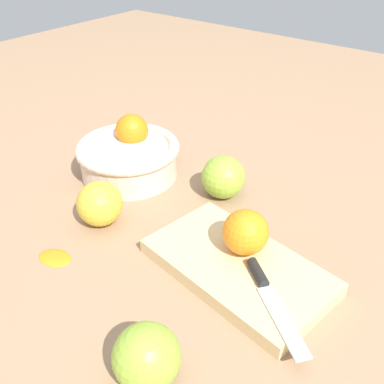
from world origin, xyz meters
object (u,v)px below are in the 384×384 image
object	(u,v)px
bowl	(129,155)
cutting_board	(238,267)
apple_back_center	(223,177)
knife	(268,292)
orange_on_board	(246,232)
apple_mid_left	(100,204)
apple_front_right	(146,357)

from	to	relation	value
bowl	cutting_board	size ratio (longest dim) A/B	0.75
bowl	apple_back_center	distance (m)	0.19
bowl	apple_back_center	xyz separation A→B (m)	(0.18, 0.05, -0.00)
cutting_board	knife	xyz separation A→B (m)	(0.06, -0.03, 0.02)
orange_on_board	apple_mid_left	bearing A→B (deg)	-164.81
bowl	orange_on_board	bearing A→B (deg)	-13.83
cutting_board	apple_back_center	distance (m)	0.20
cutting_board	apple_mid_left	distance (m)	0.24
apple_front_right	knife	bearing A→B (deg)	73.43
cutting_board	orange_on_board	distance (m)	0.05
knife	apple_front_right	bearing A→B (deg)	-106.57
orange_on_board	apple_front_right	xyz separation A→B (m)	(0.02, -0.22, -0.02)
apple_front_right	apple_back_center	bearing A→B (deg)	112.13
apple_front_right	apple_back_center	distance (m)	0.37
apple_front_right	apple_mid_left	bearing A→B (deg)	147.44
cutting_board	orange_on_board	size ratio (longest dim) A/B	3.92
apple_mid_left	apple_front_right	bearing A→B (deg)	-32.56
cutting_board	apple_front_right	world-z (taller)	apple_front_right
orange_on_board	apple_back_center	world-z (taller)	orange_on_board
apple_back_center	apple_mid_left	bearing A→B (deg)	-120.75
cutting_board	apple_mid_left	size ratio (longest dim) A/B	3.50
apple_front_right	apple_back_center	world-z (taller)	apple_back_center
bowl	orange_on_board	world-z (taller)	bowl
bowl	cutting_board	world-z (taller)	bowl
orange_on_board	apple_front_right	world-z (taller)	orange_on_board
bowl	knife	size ratio (longest dim) A/B	1.41
bowl	apple_back_center	size ratio (longest dim) A/B	2.51
knife	apple_mid_left	xyz separation A→B (m)	(-0.30, -0.01, 0.01)
bowl	apple_mid_left	distance (m)	0.15
knife	apple_front_right	distance (m)	0.18
apple_front_right	apple_mid_left	xyz separation A→B (m)	(-0.25, 0.16, -0.00)
cutting_board	knife	bearing A→B (deg)	-24.69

